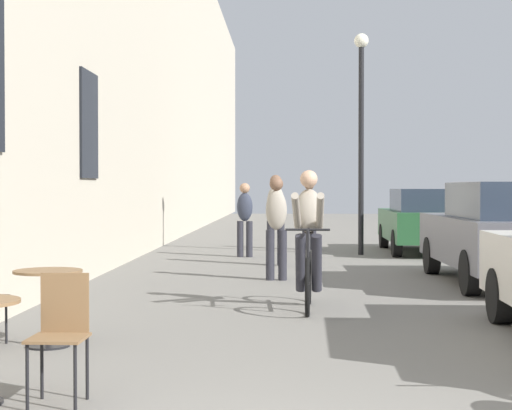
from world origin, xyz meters
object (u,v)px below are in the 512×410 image
Objects in this scene: pedestrian_mid at (276,214)px; parked_car_third at (424,220)px; pedestrian_furthest at (309,211)px; cafe_table_mid at (48,291)px; pedestrian_near at (276,222)px; cafe_chair_near_toward_wall at (61,328)px; parked_car_second at (505,232)px; pedestrian_far at (245,215)px; street_lamp at (361,115)px; cyclist_on_bicycle at (309,243)px.

pedestrian_mid is 4.66m from parked_car_third.
pedestrian_mid is 1.05× the size of pedestrian_furthest.
cafe_table_mid is 0.44× the size of pedestrian_furthest.
pedestrian_furthest is at bearing 83.80° from pedestrian_near.
parked_car_second is at bearing 55.51° from cafe_chair_near_toward_wall.
pedestrian_furthest reaches higher than cafe_chair_near_toward_wall.
pedestrian_far is 6.53m from parked_car_second.
pedestrian_furthest is 2.83m from street_lamp.
parked_car_third is at bearing 18.07° from pedestrian_far.
street_lamp is at bearing 75.86° from cafe_chair_near_toward_wall.
parked_car_third reaches higher than cafe_table_mid.
cyclist_on_bicycle is (2.51, 2.62, 0.29)m from cafe_table_mid.
cafe_chair_near_toward_wall is 0.56× the size of pedestrian_far.
pedestrian_mid is (-0.04, 2.57, 0.04)m from pedestrian_near.
cafe_table_mid is 11.78m from street_lamp.
street_lamp is 1.18× the size of parked_car_third.
pedestrian_furthest is 0.37× the size of parked_car_second.
cafe_table_mid is (-0.67, 1.99, 0.00)m from cafe_chair_near_toward_wall.
pedestrian_furthest is 0.34× the size of street_lamp.
pedestrian_mid reaches higher than cafe_table_mid.
parked_car_second is (2.81, -7.06, -0.12)m from pedestrian_furthest.
pedestrian_near is 0.40× the size of parked_car_third.
pedestrian_near is 0.96× the size of pedestrian_mid.
parked_car_third is at bearing 43.61° from pedestrian_mid.
pedestrian_mid is 1.09× the size of pedestrian_far.
pedestrian_furthest is at bearing 127.74° from street_lamp.
cyclist_on_bicycle is at bearing 68.22° from cafe_chair_near_toward_wall.
pedestrian_near is 4.52m from pedestrian_far.
pedestrian_far is at bearing 130.60° from parked_car_second.
parked_car_third is (1.51, 0.65, -2.35)m from street_lamp.
street_lamp is at bearing 54.06° from pedestrian_mid.
cafe_table_mid is 8.51m from pedestrian_mid.
street_lamp reaches higher than pedestrian_near.
cafe_chair_near_toward_wall is 0.54× the size of pedestrian_near.
cafe_table_mid is at bearing -97.55° from pedestrian_far.
parked_car_second is (4.93, 7.17, 0.30)m from cafe_chair_near_toward_wall.
pedestrian_furthest is at bearing 55.58° from pedestrian_far.
pedestrian_far is 4.27m from parked_car_third.
parked_car_third is (4.06, 1.32, -0.14)m from pedestrian_far.
pedestrian_mid is at bearing 139.24° from parked_car_second.
parked_car_third is at bearing 23.14° from street_lamp.
street_lamp is (1.82, 5.14, 2.17)m from pedestrian_near.
street_lamp reaches higher than parked_car_third.
cafe_table_mid is at bearing 108.51° from cafe_chair_near_toward_wall.
pedestrian_far is 0.96× the size of pedestrian_furthest.
pedestrian_furthest is 2.74m from parked_car_third.
cyclist_on_bicycle is at bearing -140.28° from parked_car_second.
cafe_chair_near_toward_wall is at bearing -71.49° from cafe_table_mid.
cyclist_on_bicycle is (1.84, 4.61, 0.29)m from cafe_chair_near_toward_wall.
pedestrian_furthest is at bearing 163.35° from parked_car_third.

